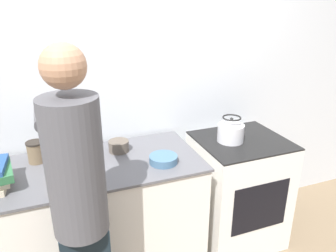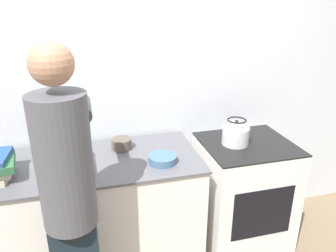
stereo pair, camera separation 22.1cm
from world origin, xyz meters
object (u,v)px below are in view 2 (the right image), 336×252
Objects in this scene: person at (69,198)px; kettle at (236,134)px; bowl_prep at (122,144)px; cutting_board at (71,176)px; oven at (243,195)px; knife at (68,175)px; canister_jar at (41,146)px.

person reaches higher than kettle.
bowl_prep is (-0.85, 0.16, -0.05)m from kettle.
cutting_board is (-0.00, 0.36, -0.07)m from person.
kettle is (-0.10, 0.02, 0.55)m from oven.
bowl_prep is at bearing 169.42° from kettle.
person is at bearing -156.36° from kettle.
knife is (-0.02, -0.01, 0.01)m from cutting_board.
bowl_prep is at bearing 62.20° from person.
cutting_board is at bearing -137.98° from bowl_prep.
bowl_prep reaches higher than knife.
cutting_board reaches higher than oven.
knife reaches higher than oven.
person is 8.88× the size of kettle.
bowl_prep is at bearing 42.02° from cutting_board.
person reaches higher than bowl_prep.
cutting_board is 1.25× the size of knife.
bowl_prep is at bearing 169.58° from oven.
bowl_prep reaches higher than cutting_board.
canister_jar reaches higher than knife.
bowl_prep is (0.38, 0.34, 0.02)m from knife.
cutting_board is 1.92× the size of canister_jar.
knife is at bearing -173.09° from oven.
kettle reaches higher than cutting_board.
bowl_prep is (0.37, 0.33, 0.03)m from cutting_board.
oven is 1.40m from cutting_board.
oven is at bearing -6.89° from knife.
person is 7.84× the size of knife.
knife is at bearing -171.80° from kettle.
cutting_board is at bearing 7.65° from knife.
knife is at bearing -158.54° from cutting_board.
kettle is at bearing -10.58° from bowl_prep.
kettle is at bearing -5.61° from knife.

